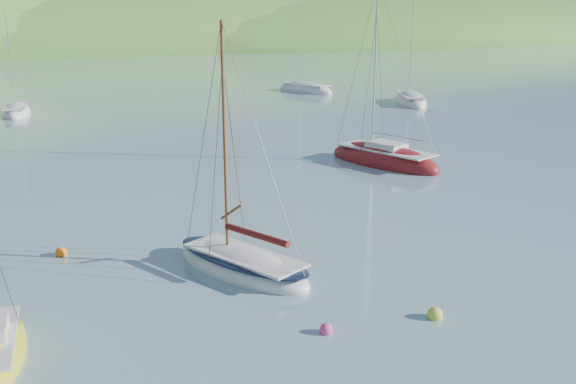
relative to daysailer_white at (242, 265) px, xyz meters
name	(u,v)px	position (x,y,z in m)	size (l,w,h in m)	color
ground	(414,315)	(3.59, -5.59, -0.22)	(700.00, 700.00, 0.00)	slate
daysailer_white	(242,265)	(0.00, 0.00, 0.00)	(4.57, 6.57, 9.50)	silver
sloop_red	(384,160)	(13.99, 12.02, 0.00)	(5.13, 8.44, 11.82)	maroon
distant_sloop_a	(16,113)	(-5.55, 42.42, -0.05)	(3.06, 6.98, 9.68)	silver
distant_sloop_b	(305,90)	(25.62, 46.15, -0.03)	(5.33, 8.21, 11.05)	silver
distant_sloop_d	(410,102)	(30.91, 33.00, -0.03)	(5.79, 8.40, 11.35)	silver
mooring_buoys	(262,292)	(-0.16, -2.26, -0.10)	(10.33, 10.85, 0.48)	#C8D535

